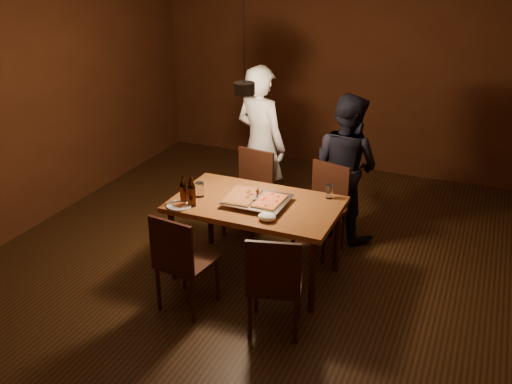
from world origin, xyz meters
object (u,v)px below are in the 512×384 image
at_px(diner_dark, 346,167).
at_px(pendant_lamp, 244,87).
at_px(pizza_tray, 257,201).
at_px(beer_bottle_a, 184,190).
at_px(chair_far_right, 324,200).
at_px(plate_slice, 179,205).
at_px(dining_table, 256,210).
at_px(diner_white, 261,145).
at_px(chair_near_right, 274,277).
at_px(chair_far_left, 251,184).
at_px(beer_bottle_b, 191,191).
at_px(chair_near_left, 180,255).

bearing_deg(diner_dark, pendant_lamp, 80.78).
xyz_separation_m(pizza_tray, beer_bottle_a, (-0.61, -0.24, 0.10)).
relative_size(chair_far_right, plate_slice, 2.32).
xyz_separation_m(dining_table, pizza_tray, (0.02, -0.03, 0.10)).
bearing_deg(diner_white, beer_bottle_a, 102.47).
height_order(chair_far_right, plate_slice, chair_far_right).
xyz_separation_m(dining_table, chair_far_right, (0.43, 0.73, -0.14)).
bearing_deg(chair_far_right, dining_table, 75.26).
bearing_deg(chair_near_right, chair_far_right, 76.94).
bearing_deg(chair_far_left, beer_bottle_b, 93.49).
xyz_separation_m(chair_far_left, pizza_tray, (0.42, -0.84, 0.24)).
bearing_deg(pizza_tray, diner_dark, 68.96).
xyz_separation_m(chair_near_left, beer_bottle_a, (-0.24, 0.51, 0.34)).
relative_size(chair_far_right, diner_white, 0.30).
height_order(chair_far_left, chair_near_right, same).
distance_m(dining_table, chair_near_right, 0.92).
bearing_deg(diner_dark, chair_near_left, 89.33).
height_order(dining_table, chair_far_left, chair_far_left).
bearing_deg(pendant_lamp, diner_white, 105.18).
relative_size(chair_far_right, pizza_tray, 0.94).
bearing_deg(pizza_tray, beer_bottle_a, -156.15).
xyz_separation_m(pizza_tray, pendant_lamp, (-0.17, 0.13, 0.99)).
relative_size(chair_near_right, plate_slice, 2.32).
bearing_deg(dining_table, diner_white, 110.79).
height_order(chair_near_right, pizza_tray, chair_near_right).
relative_size(chair_far_right, chair_near_left, 1.06).
bearing_deg(beer_bottle_a, chair_near_right, -25.35).
bearing_deg(beer_bottle_b, chair_far_right, 48.34).
xyz_separation_m(beer_bottle_b, diner_white, (0.06, 1.44, -0.02)).
relative_size(chair_far_left, diner_dark, 0.32).
bearing_deg(dining_table, chair_near_left, -114.31).
bearing_deg(plate_slice, diner_white, 84.00).
bearing_deg(diner_white, chair_near_left, 111.21).
height_order(chair_near_right, beer_bottle_b, beer_bottle_b).
relative_size(beer_bottle_a, diner_white, 0.15).
bearing_deg(diner_dark, beer_bottle_a, 75.53).
bearing_deg(pizza_tray, chair_far_left, 119.28).
xyz_separation_m(chair_far_right, plate_slice, (-1.01, -1.08, 0.22)).
height_order(beer_bottle_b, diner_white, diner_white).
distance_m(chair_near_left, beer_bottle_a, 0.65).
xyz_separation_m(dining_table, chair_near_left, (-0.35, -0.77, -0.14)).
xyz_separation_m(dining_table, pendant_lamp, (-0.15, 0.10, 1.08)).
relative_size(pizza_tray, diner_white, 0.32).
height_order(pizza_tray, plate_slice, pizza_tray).
bearing_deg(dining_table, chair_far_left, 116.61).
distance_m(chair_far_right, beer_bottle_a, 1.46).
relative_size(plate_slice, diner_dark, 0.14).
height_order(chair_far_left, chair_near_left, same).
relative_size(beer_bottle_b, plate_slice, 1.26).
relative_size(pizza_tray, beer_bottle_b, 1.97).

